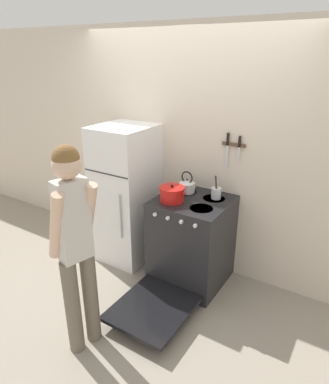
{
  "coord_description": "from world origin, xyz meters",
  "views": [
    {
      "loc": [
        1.71,
        -3.09,
        2.26
      ],
      "look_at": [
        0.06,
        -0.5,
        1.0
      ],
      "focal_mm": 32.0,
      "sensor_mm": 36.0,
      "label": 1
    }
  ],
  "objects_px": {
    "utensil_jar": "(216,193)",
    "tea_kettle": "(187,186)",
    "stove_range": "(190,242)",
    "refrigerator": "(126,194)",
    "dutch_oven_pot": "(172,194)",
    "person": "(75,242)"
  },
  "relations": [
    {
      "from": "utensil_jar",
      "to": "person",
      "type": "height_order",
      "value": "person"
    },
    {
      "from": "dutch_oven_pot",
      "to": "utensil_jar",
      "type": "height_order",
      "value": "utensil_jar"
    },
    {
      "from": "dutch_oven_pot",
      "to": "utensil_jar",
      "type": "xyz_separation_m",
      "value": [
        0.34,
        0.28,
        -0.01
      ]
    },
    {
      "from": "refrigerator",
      "to": "tea_kettle",
      "type": "bearing_deg",
      "value": 8.86
    },
    {
      "from": "dutch_oven_pot",
      "to": "tea_kettle",
      "type": "height_order",
      "value": "tea_kettle"
    },
    {
      "from": "utensil_jar",
      "to": "person",
      "type": "distance_m",
      "value": 1.48
    },
    {
      "from": "stove_range",
      "to": "tea_kettle",
      "type": "relative_size",
      "value": 6.35
    },
    {
      "from": "utensil_jar",
      "to": "person",
      "type": "relative_size",
      "value": 0.14
    },
    {
      "from": "tea_kettle",
      "to": "person",
      "type": "relative_size",
      "value": 0.13
    },
    {
      "from": "utensil_jar",
      "to": "tea_kettle",
      "type": "bearing_deg",
      "value": -178.83
    },
    {
      "from": "refrigerator",
      "to": "utensil_jar",
      "type": "xyz_separation_m",
      "value": [
        1.04,
        0.12,
        0.21
      ]
    },
    {
      "from": "refrigerator",
      "to": "stove_range",
      "type": "distance_m",
      "value": 0.92
    },
    {
      "from": "utensil_jar",
      "to": "person",
      "type": "xyz_separation_m",
      "value": [
        -0.49,
        -1.4,
        -0.02
      ]
    },
    {
      "from": "refrigerator",
      "to": "dutch_oven_pot",
      "type": "distance_m",
      "value": 0.75
    },
    {
      "from": "stove_range",
      "to": "tea_kettle",
      "type": "bearing_deg",
      "value": 129.78
    },
    {
      "from": "tea_kettle",
      "to": "utensil_jar",
      "type": "xyz_separation_m",
      "value": [
        0.32,
        0.01,
        -0.01
      ]
    },
    {
      "from": "refrigerator",
      "to": "utensil_jar",
      "type": "distance_m",
      "value": 1.06
    },
    {
      "from": "dutch_oven_pot",
      "to": "person",
      "type": "bearing_deg",
      "value": -97.98
    },
    {
      "from": "dutch_oven_pot",
      "to": "tea_kettle",
      "type": "bearing_deg",
      "value": 87.39
    },
    {
      "from": "stove_range",
      "to": "dutch_oven_pot",
      "type": "relative_size",
      "value": 4.98
    },
    {
      "from": "stove_range",
      "to": "tea_kettle",
      "type": "height_order",
      "value": "tea_kettle"
    },
    {
      "from": "refrigerator",
      "to": "tea_kettle",
      "type": "xyz_separation_m",
      "value": [
        0.71,
        0.11,
        0.22
      ]
    }
  ]
}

